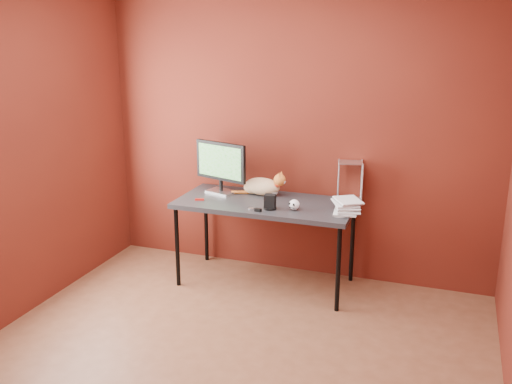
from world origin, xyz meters
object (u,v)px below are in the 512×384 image
(skull_mug, at_px, (294,205))
(speaker, at_px, (270,202))
(cat, at_px, (263,186))
(book_stack, at_px, (339,137))
(desk, at_px, (266,207))
(monitor, at_px, (221,165))

(skull_mug, relative_size, speaker, 0.76)
(cat, relative_size, book_stack, 0.40)
(desk, height_order, skull_mug, skull_mug)
(monitor, xyz_separation_m, speaker, (0.56, -0.30, -0.20))
(cat, xyz_separation_m, book_stack, (0.71, -0.27, 0.53))
(speaker, bearing_deg, skull_mug, 6.19)
(monitor, bearing_deg, skull_mug, -2.69)
(desk, relative_size, cat, 3.07)
(cat, height_order, skull_mug, cat)
(desk, height_order, monitor, monitor)
(desk, bearing_deg, skull_mug, -26.07)
(speaker, relative_size, book_stack, 0.10)
(skull_mug, relative_size, book_stack, 0.08)
(cat, bearing_deg, speaker, -57.23)
(cat, distance_m, skull_mug, 0.50)
(speaker, bearing_deg, desk, 111.50)
(book_stack, bearing_deg, desk, 171.66)
(book_stack, bearing_deg, cat, 159.31)
(desk, relative_size, monitor, 2.91)
(cat, bearing_deg, desk, -57.89)
(cat, distance_m, speaker, 0.41)
(cat, relative_size, speaker, 4.00)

